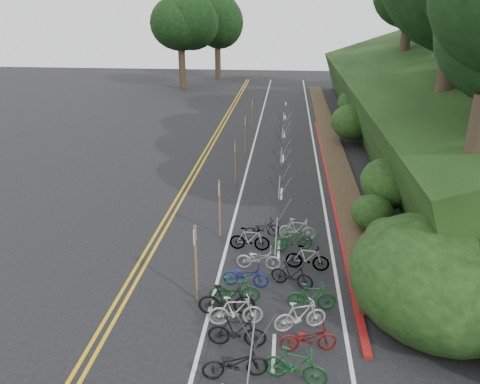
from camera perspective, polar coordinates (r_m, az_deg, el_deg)
The scene contains 10 objects.
ground at distance 15.79m, azimuth -7.26°, elevation -13.42°, with size 120.00×120.00×0.00m, color black.
road_markings at distance 24.50m, azimuth -0.70°, elevation 0.10°, with size 7.47×80.00×0.01m.
red_curb at distance 26.25m, azimuth 10.83°, elevation 1.30°, with size 0.25×28.00×0.10m, color maroon.
embankment at distance 33.67m, azimuth 22.75°, elevation 8.99°, with size 14.30×48.14×9.11m.
bike_rack_front at distance 12.43m, azimuth 1.45°, elevation -19.31°, with size 1.17×2.85×1.23m.
bike_racks_rest at distance 26.81m, azimuth 5.03°, elevation 3.88°, with size 1.14×23.00×1.17m.
signpost_near at distance 15.13m, azimuth -5.42°, elevation -8.06°, with size 0.08×0.40×2.72m.
signposts_rest at distance 27.73m, azimuth 0.12°, elevation 5.81°, with size 0.08×18.40×2.50m.
bike_front at distance 14.93m, azimuth -1.63°, elevation -12.99°, with size 1.79×0.51×1.08m, color black.
bike_valet at distance 15.78m, azimuth 3.83°, elevation -11.25°, with size 3.05×9.77×1.03m.
Camera 1 is at (3.21, -12.53, 9.05)m, focal length 35.00 mm.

